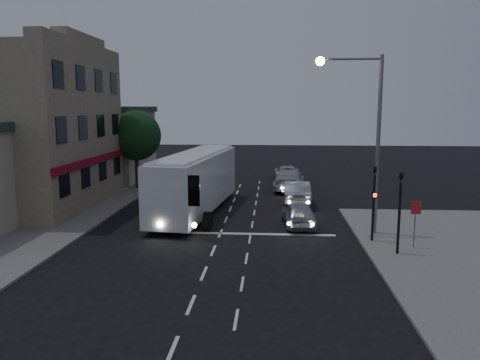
# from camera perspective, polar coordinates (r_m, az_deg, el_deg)

# --- Properties ---
(ground) EXTENTS (120.00, 120.00, 0.00)m
(ground) POSITION_cam_1_polar(r_m,az_deg,el_deg) (22.87, -2.97, -7.84)
(ground) COLOR black
(sidewalk_far) EXTENTS (12.00, 50.00, 0.12)m
(sidewalk_far) POSITION_cam_1_polar(r_m,az_deg,el_deg) (34.24, -23.42, -2.83)
(sidewalk_far) COLOR slate
(sidewalk_far) RESTS_ON ground
(road_markings) EXTENTS (8.00, 30.55, 0.01)m
(road_markings) POSITION_cam_1_polar(r_m,az_deg,el_deg) (25.93, 0.75, -5.80)
(road_markings) COLOR silver
(road_markings) RESTS_ON ground
(tour_bus) EXTENTS (3.90, 12.55, 3.78)m
(tour_bus) POSITION_cam_1_polar(r_m,az_deg,el_deg) (29.32, -5.35, -0.04)
(tour_bus) COLOR white
(tour_bus) RESTS_ON ground
(car_suv) EXTENTS (1.96, 4.15, 1.37)m
(car_suv) POSITION_cam_1_polar(r_m,az_deg,el_deg) (26.26, 7.13, -4.15)
(car_suv) COLOR #A8ABB8
(car_suv) RESTS_ON ground
(car_sedan_a) EXTENTS (1.78, 4.90, 1.61)m
(car_sedan_a) POSITION_cam_1_polar(r_m,az_deg,el_deg) (32.11, 6.94, -1.54)
(car_sedan_a) COLOR #ACABB4
(car_sedan_a) RESTS_ON ground
(car_sedan_b) EXTENTS (2.73, 5.78, 1.63)m
(car_sedan_b) POSITION_cam_1_polar(r_m,az_deg,el_deg) (37.58, 5.97, 0.02)
(car_sedan_b) COLOR silver
(car_sedan_b) RESTS_ON ground
(car_sedan_c) EXTENTS (2.30, 4.90, 1.36)m
(car_sedan_c) POSITION_cam_1_polar(r_m,az_deg,el_deg) (42.37, 5.77, 0.84)
(car_sedan_c) COLOR #B9BBBF
(car_sedan_c) RESTS_ON ground
(traffic_signal_main) EXTENTS (0.25, 0.35, 4.10)m
(traffic_signal_main) POSITION_cam_1_polar(r_m,az_deg,el_deg) (23.43, 16.02, -1.69)
(traffic_signal_main) COLOR black
(traffic_signal_main) RESTS_ON sidewalk_near
(traffic_signal_side) EXTENTS (0.18, 0.15, 4.10)m
(traffic_signal_side) POSITION_cam_1_polar(r_m,az_deg,el_deg) (21.70, 18.91, -2.65)
(traffic_signal_side) COLOR black
(traffic_signal_side) RESTS_ON sidewalk_near
(regulatory_sign) EXTENTS (0.45, 0.12, 2.20)m
(regulatory_sign) POSITION_cam_1_polar(r_m,az_deg,el_deg) (23.05, 20.60, -4.18)
(regulatory_sign) COLOR slate
(regulatory_sign) RESTS_ON sidewalk_near
(streetlight) EXTENTS (3.32, 0.44, 9.00)m
(streetlight) POSITION_cam_1_polar(r_m,az_deg,el_deg) (24.41, 15.07, 6.60)
(streetlight) COLOR slate
(streetlight) RESTS_ON sidewalk_near
(main_building) EXTENTS (10.12, 12.00, 11.00)m
(main_building) POSITION_cam_1_polar(r_m,az_deg,el_deg) (34.10, -25.39, 5.65)
(main_building) COLOR #777055
(main_building) RESTS_ON sidewalk_far
(low_building_north) EXTENTS (9.40, 9.40, 6.50)m
(low_building_north) POSITION_cam_1_polar(r_m,az_deg,el_deg) (44.88, -17.26, 4.42)
(low_building_north) COLOR #C8B193
(low_building_north) RESTS_ON sidewalk_far
(street_tree) EXTENTS (4.00, 4.00, 6.20)m
(street_tree) POSITION_cam_1_polar(r_m,az_deg,el_deg) (38.39, -12.60, 5.57)
(street_tree) COLOR black
(street_tree) RESTS_ON sidewalk_far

